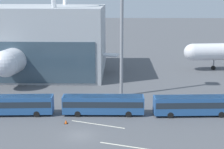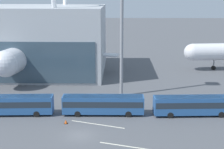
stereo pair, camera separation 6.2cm
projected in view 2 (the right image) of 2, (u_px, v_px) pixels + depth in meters
The scene contains 9 objects.
ground_plane at pixel (80, 135), 49.07m from camera, with size 440.00×440.00×0.00m, color #515459.
airliner_at_gate_far at pixel (41, 50), 87.61m from camera, with size 40.02×40.94×15.68m.
shuttle_bus_1 at pixel (12, 104), 56.70m from camera, with size 13.53×3.22×3.22m.
shuttle_bus_2 at pixel (103, 104), 56.81m from camera, with size 13.45×2.75×3.22m.
shuttle_bus_3 at pixel (194, 104), 56.43m from camera, with size 13.54×3.26×3.22m.
floodlight_mast at pixel (122, 12), 63.69m from camera, with size 2.54×2.54×25.71m.
lane_stripe_4 at pixel (97, 124), 53.01m from camera, with size 8.90×0.25×0.01m, color silver.
lane_stripe_5 at pixel (141, 148), 44.89m from camera, with size 11.65×0.25×0.01m, color silver.
traffic_cone_0 at pixel (66, 122), 53.27m from camera, with size 0.60×0.60×0.63m.
Camera 2 is at (5.56, -45.51, 20.07)m, focal length 55.00 mm.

